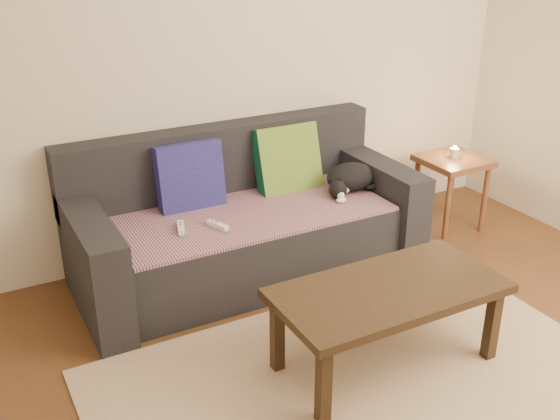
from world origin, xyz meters
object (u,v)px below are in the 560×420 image
at_px(wii_remote_a, 181,228).
at_px(wii_remote_b, 217,225).
at_px(cat, 350,178).
at_px(sofa, 245,226).
at_px(side_table, 452,171).
at_px(coffee_table, 389,297).

bearing_deg(wii_remote_a, wii_remote_b, -92.58).
distance_m(wii_remote_a, wii_remote_b, 0.21).
bearing_deg(cat, sofa, 177.77).
xyz_separation_m(sofa, cat, (0.72, -0.09, 0.22)).
distance_m(side_table, coffee_table, 1.76).
relative_size(wii_remote_a, side_table, 0.28).
relative_size(sofa, cat, 5.10).
xyz_separation_m(sofa, wii_remote_a, (-0.46, -0.14, 0.15)).
bearing_deg(cat, wii_remote_b, -168.48).
relative_size(sofa, coffee_table, 1.88).
height_order(cat, wii_remote_b, cat).
xyz_separation_m(cat, wii_remote_a, (-1.18, -0.05, -0.07)).
distance_m(cat, coffee_table, 1.25).
relative_size(wii_remote_b, coffee_table, 0.13).
xyz_separation_m(sofa, wii_remote_b, (-0.27, -0.20, 0.15)).
distance_m(wii_remote_b, side_table, 1.83).
height_order(sofa, wii_remote_b, sofa).
height_order(sofa, cat, sofa).
relative_size(cat, coffee_table, 0.37).
xyz_separation_m(wii_remote_a, side_table, (2.02, 0.02, -0.02)).
bearing_deg(coffee_table, wii_remote_a, 121.18).
bearing_deg(coffee_table, sofa, 98.96).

